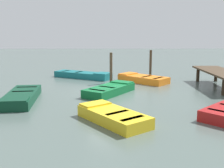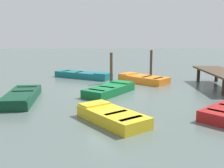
{
  "view_description": "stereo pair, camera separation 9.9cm",
  "coord_description": "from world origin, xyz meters",
  "px_view_note": "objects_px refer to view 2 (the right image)",
  "views": [
    {
      "loc": [
        14.48,
        -0.2,
        3.08
      ],
      "look_at": [
        0.0,
        0.0,
        0.35
      ],
      "focal_mm": 43.68,
      "sensor_mm": 36.0,
      "label": 1
    },
    {
      "loc": [
        14.48,
        -0.1,
        3.08
      ],
      "look_at": [
        0.0,
        0.0,
        0.35
      ],
      "focal_mm": 43.68,
      "sensor_mm": 36.0,
      "label": 2
    }
  ],
  "objects_px": {
    "mooring_piling_near_left": "(151,63)",
    "mooring_piling_near_right": "(111,68)",
    "dock_segment": "(220,73)",
    "rowboat_teal": "(84,75)",
    "rowboat_green": "(110,90)",
    "rowboat_orange": "(143,79)",
    "rowboat_yellow": "(112,116)",
    "rowboat_dark_green": "(21,96)"
  },
  "relations": [
    {
      "from": "rowboat_green",
      "to": "mooring_piling_near_left",
      "type": "height_order",
      "value": "mooring_piling_near_left"
    },
    {
      "from": "rowboat_orange",
      "to": "rowboat_green",
      "type": "bearing_deg",
      "value": 99.94
    },
    {
      "from": "dock_segment",
      "to": "rowboat_teal",
      "type": "bearing_deg",
      "value": -113.22
    },
    {
      "from": "rowboat_teal",
      "to": "rowboat_green",
      "type": "bearing_deg",
      "value": -41.3
    },
    {
      "from": "rowboat_teal",
      "to": "rowboat_dark_green",
      "type": "bearing_deg",
      "value": -80.22
    },
    {
      "from": "rowboat_yellow",
      "to": "rowboat_dark_green",
      "type": "height_order",
      "value": "same"
    },
    {
      "from": "rowboat_green",
      "to": "rowboat_orange",
      "type": "bearing_deg",
      "value": 1.4
    },
    {
      "from": "dock_segment",
      "to": "rowboat_dark_green",
      "type": "height_order",
      "value": "dock_segment"
    },
    {
      "from": "dock_segment",
      "to": "mooring_piling_near_right",
      "type": "height_order",
      "value": "mooring_piling_near_right"
    },
    {
      "from": "rowboat_green",
      "to": "dock_segment",
      "type": "bearing_deg",
      "value": -42.07
    },
    {
      "from": "dock_segment",
      "to": "rowboat_green",
      "type": "distance_m",
      "value": 6.49
    },
    {
      "from": "mooring_piling_near_left",
      "to": "mooring_piling_near_right",
      "type": "xyz_separation_m",
      "value": [
        2.83,
        -2.88,
        0.01
      ]
    },
    {
      "from": "rowboat_yellow",
      "to": "rowboat_teal",
      "type": "height_order",
      "value": "same"
    },
    {
      "from": "mooring_piling_near_left",
      "to": "rowboat_orange",
      "type": "bearing_deg",
      "value": -18.74
    },
    {
      "from": "rowboat_yellow",
      "to": "rowboat_dark_green",
      "type": "bearing_deg",
      "value": 17.53
    },
    {
      "from": "rowboat_teal",
      "to": "mooring_piling_near_right",
      "type": "xyz_separation_m",
      "value": [
        1.99,
        1.92,
        0.73
      ]
    },
    {
      "from": "dock_segment",
      "to": "rowboat_yellow",
      "type": "relative_size",
      "value": 1.64
    },
    {
      "from": "rowboat_green",
      "to": "rowboat_dark_green",
      "type": "bearing_deg",
      "value": 144.25
    },
    {
      "from": "rowboat_orange",
      "to": "rowboat_yellow",
      "type": "bearing_deg",
      "value": 117.84
    },
    {
      "from": "dock_segment",
      "to": "rowboat_teal",
      "type": "xyz_separation_m",
      "value": [
        -3.44,
        -8.09,
        -0.62
      ]
    },
    {
      "from": "mooring_piling_near_right",
      "to": "rowboat_yellow",
      "type": "bearing_deg",
      "value": -0.12
    },
    {
      "from": "mooring_piling_near_left",
      "to": "mooring_piling_near_right",
      "type": "height_order",
      "value": "mooring_piling_near_right"
    },
    {
      "from": "mooring_piling_near_left",
      "to": "rowboat_yellow",
      "type": "bearing_deg",
      "value": -15.65
    },
    {
      "from": "rowboat_teal",
      "to": "mooring_piling_near_right",
      "type": "distance_m",
      "value": 2.86
    },
    {
      "from": "rowboat_yellow",
      "to": "rowboat_orange",
      "type": "xyz_separation_m",
      "value": [
        -7.8,
        2.04,
        -0.0
      ]
    },
    {
      "from": "mooring_piling_near_right",
      "to": "rowboat_teal",
      "type": "bearing_deg",
      "value": -136.14
    },
    {
      "from": "rowboat_green",
      "to": "mooring_piling_near_left",
      "type": "xyz_separation_m",
      "value": [
        -5.83,
        2.97,
        0.72
      ]
    },
    {
      "from": "dock_segment",
      "to": "rowboat_green",
      "type": "xyz_separation_m",
      "value": [
        1.56,
        -6.27,
        -0.62
      ]
    },
    {
      "from": "rowboat_teal",
      "to": "mooring_piling_near_left",
      "type": "distance_m",
      "value": 4.92
    },
    {
      "from": "rowboat_dark_green",
      "to": "rowboat_teal",
      "type": "bearing_deg",
      "value": 155.32
    },
    {
      "from": "rowboat_yellow",
      "to": "rowboat_dark_green",
      "type": "distance_m",
      "value": 5.09
    },
    {
      "from": "dock_segment",
      "to": "mooring_piling_near_left",
      "type": "distance_m",
      "value": 5.4
    },
    {
      "from": "dock_segment",
      "to": "mooring_piling_near_left",
      "type": "bearing_deg",
      "value": -142.5
    },
    {
      "from": "rowboat_green",
      "to": "rowboat_orange",
      "type": "relative_size",
      "value": 1.03
    },
    {
      "from": "rowboat_green",
      "to": "mooring_piling_near_right",
      "type": "xyz_separation_m",
      "value": [
        -3.0,
        0.09,
        0.73
      ]
    },
    {
      "from": "rowboat_green",
      "to": "rowboat_teal",
      "type": "bearing_deg",
      "value": 54.0
    },
    {
      "from": "rowboat_dark_green",
      "to": "rowboat_orange",
      "type": "distance_m",
      "value": 7.81
    },
    {
      "from": "rowboat_orange",
      "to": "mooring_piling_near_right",
      "type": "height_order",
      "value": "mooring_piling_near_right"
    },
    {
      "from": "dock_segment",
      "to": "mooring_piling_near_left",
      "type": "xyz_separation_m",
      "value": [
        -4.27,
        -3.3,
        0.1
      ]
    },
    {
      "from": "rowboat_green",
      "to": "mooring_piling_near_right",
      "type": "height_order",
      "value": "mooring_piling_near_right"
    },
    {
      "from": "rowboat_yellow",
      "to": "rowboat_dark_green",
      "type": "relative_size",
      "value": 0.79
    },
    {
      "from": "rowboat_yellow",
      "to": "mooring_piling_near_left",
      "type": "bearing_deg",
      "value": -52.1
    }
  ]
}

